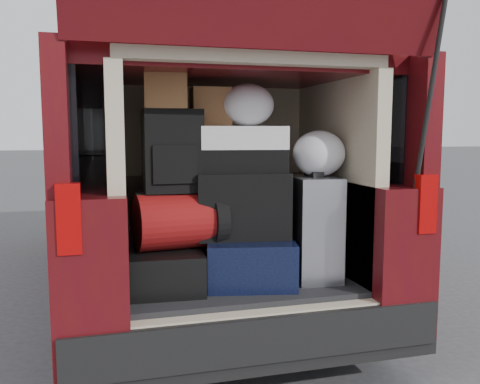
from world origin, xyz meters
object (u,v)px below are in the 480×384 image
object	(u,v)px
backpack	(173,151)
red_duffel	(180,220)
silver_roller	(313,227)
black_soft_case	(242,205)
twotone_duffel	(234,149)
navy_hardshell	(249,258)
black_hardshell	(165,267)

from	to	relation	value
backpack	red_duffel	bearing A→B (deg)	-53.67
silver_roller	black_soft_case	world-z (taller)	black_soft_case
silver_roller	backpack	distance (m)	0.90
black_soft_case	twotone_duffel	distance (m)	0.31
navy_hardshell	black_soft_case	size ratio (longest dim) A/B	1.14
black_soft_case	backpack	size ratio (longest dim) A/B	1.14
silver_roller	red_duffel	world-z (taller)	silver_roller
red_duffel	twotone_duffel	xyz separation A→B (m)	(0.32, 0.07, 0.38)
silver_roller	black_hardshell	bearing A→B (deg)	-177.87
black_soft_case	twotone_duffel	xyz separation A→B (m)	(-0.03, 0.05, 0.31)
black_hardshell	navy_hardshell	bearing A→B (deg)	4.19
silver_roller	red_duffel	bearing A→B (deg)	-177.04
black_hardshell	navy_hardshell	xyz separation A→B (m)	(0.47, 0.01, 0.02)
black_hardshell	twotone_duffel	xyz separation A→B (m)	(0.40, 0.05, 0.63)
backpack	twotone_duffel	bearing A→B (deg)	3.71
silver_roller	backpack	world-z (taller)	backpack
red_duffel	backpack	distance (m)	0.37
black_hardshell	silver_roller	size ratio (longest dim) A/B	0.90
red_duffel	twotone_duffel	world-z (taller)	twotone_duffel
silver_roller	twotone_duffel	distance (m)	0.63
black_soft_case	twotone_duffel	bearing A→B (deg)	129.56
twotone_duffel	silver_roller	bearing A→B (deg)	-5.30
black_hardshell	black_soft_case	size ratio (longest dim) A/B	1.05
red_duffel	black_soft_case	xyz separation A→B (m)	(0.35, 0.02, 0.07)
red_duffel	backpack	xyz separation A→B (m)	(-0.03, 0.04, 0.37)
silver_roller	black_soft_case	xyz separation A→B (m)	(-0.41, 0.04, 0.14)
black_soft_case	backpack	bearing A→B (deg)	-175.84
silver_roller	twotone_duffel	world-z (taller)	twotone_duffel
black_hardshell	silver_roller	bearing A→B (deg)	0.49
black_hardshell	silver_roller	distance (m)	0.86
red_duffel	twotone_duffel	size ratio (longest dim) A/B	0.82
black_hardshell	backpack	world-z (taller)	backpack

